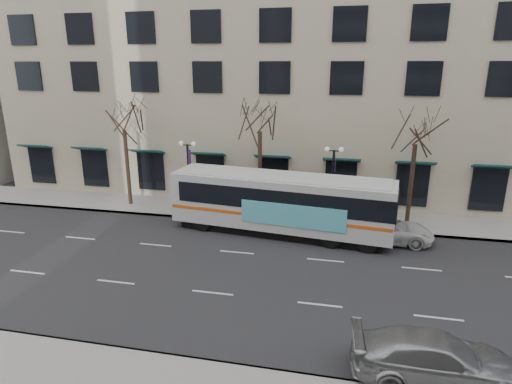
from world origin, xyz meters
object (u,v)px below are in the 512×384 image
(silver_car, at_px, (436,358))
(tree_far_mid, at_px, (260,117))
(lamp_post_right, at_px, (333,181))
(tree_far_right, at_px, (417,129))
(lamp_post_left, at_px, (189,173))
(white_pickup, at_px, (388,229))
(tree_far_left, at_px, (123,117))
(city_bus, at_px, (282,202))

(silver_car, bearing_deg, tree_far_mid, 27.87)
(tree_far_mid, distance_m, lamp_post_right, 6.41)
(tree_far_right, relative_size, silver_car, 1.44)
(tree_far_right, height_order, lamp_post_left, tree_far_right)
(tree_far_mid, relative_size, lamp_post_left, 1.64)
(lamp_post_left, distance_m, silver_car, 20.27)
(tree_far_right, relative_size, white_pickup, 1.53)
(tree_far_left, bearing_deg, lamp_post_right, -2.29)
(tree_far_right, bearing_deg, tree_far_left, 180.00)
(tree_far_mid, bearing_deg, lamp_post_right, -6.83)
(tree_far_left, bearing_deg, tree_far_mid, 0.00)
(white_pickup, bearing_deg, lamp_post_left, 82.48)
(white_pickup, bearing_deg, tree_far_mid, 73.24)
(silver_car, bearing_deg, lamp_post_right, 12.49)
(tree_far_left, distance_m, tree_far_mid, 10.00)
(tree_far_left, bearing_deg, white_pickup, -9.08)
(tree_far_mid, height_order, lamp_post_left, tree_far_mid)
(tree_far_right, distance_m, lamp_post_right, 6.11)
(tree_far_left, xyz_separation_m, white_pickup, (18.53, -2.96, -5.96))
(lamp_post_left, xyz_separation_m, silver_car, (14.10, -14.40, -2.13))
(tree_far_right, distance_m, silver_car, 16.04)
(lamp_post_left, xyz_separation_m, city_bus, (7.02, -2.42, -0.89))
(tree_far_right, relative_size, city_bus, 0.57)
(silver_car, bearing_deg, tree_far_right, -6.80)
(lamp_post_right, height_order, white_pickup, lamp_post_right)
(silver_car, xyz_separation_m, white_pickup, (-0.58, 12.04, -0.08))
(silver_car, bearing_deg, tree_far_left, 48.47)
(lamp_post_right, bearing_deg, tree_far_mid, 173.17)
(lamp_post_right, height_order, city_bus, lamp_post_right)
(lamp_post_left, relative_size, city_bus, 0.37)
(lamp_post_right, bearing_deg, lamp_post_left, 180.00)
(white_pickup, bearing_deg, city_bus, 92.87)
(tree_far_left, distance_m, white_pickup, 19.69)
(tree_far_mid, bearing_deg, city_bus, -56.04)
(lamp_post_right, xyz_separation_m, city_bus, (-2.98, -2.42, -0.89))
(tree_far_left, height_order, tree_far_right, tree_far_left)
(lamp_post_left, xyz_separation_m, white_pickup, (13.52, -2.36, -2.21))
(lamp_post_right, bearing_deg, white_pickup, -33.85)
(city_bus, bearing_deg, lamp_post_right, 45.95)
(white_pickup, bearing_deg, silver_car, -174.86)
(tree_far_mid, bearing_deg, tree_far_left, -180.00)
(tree_far_left, height_order, tree_far_mid, tree_far_mid)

